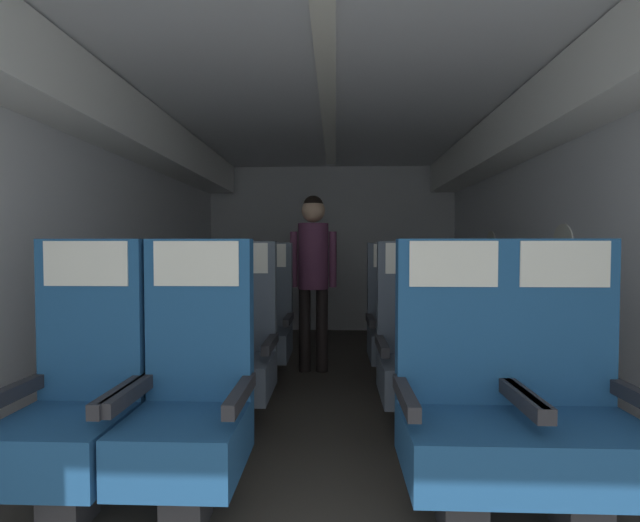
{
  "coord_description": "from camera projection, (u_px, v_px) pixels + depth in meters",
  "views": [
    {
      "loc": [
        0.06,
        -0.29,
        1.15
      ],
      "look_at": [
        -0.07,
        3.33,
        1.03
      ],
      "focal_mm": 24.05,
      "sensor_mm": 36.0,
      "label": 1
    }
  ],
  "objects": [
    {
      "name": "seat_b_left_window",
      "position": [
        164.0,
        349.0,
        2.76
      ],
      "size": [
        0.51,
        0.49,
        1.19
      ],
      "color": "#38383D",
      "rests_on": "ground"
    },
    {
      "name": "seat_a_right_window",
      "position": [
        458.0,
        404.0,
        1.79
      ],
      "size": [
        0.51,
        0.49,
        1.19
      ],
      "color": "#38383D",
      "rests_on": "ground"
    },
    {
      "name": "seat_b_right_aisle",
      "position": [
        492.0,
        352.0,
        2.67
      ],
      "size": [
        0.51,
        0.49,
        1.19
      ],
      "color": "#38383D",
      "rests_on": "ground"
    },
    {
      "name": "seat_c_right_aisle",
      "position": [
        454.0,
        325.0,
        3.59
      ],
      "size": [
        0.51,
        0.49,
        1.19
      ],
      "color": "#38383D",
      "rests_on": "ground"
    },
    {
      "name": "seat_a_left_window",
      "position": [
        76.0,
        401.0,
        1.83
      ],
      "size": [
        0.51,
        0.49,
        1.19
      ],
      "color": "#38383D",
      "rests_on": "ground"
    },
    {
      "name": "seat_a_left_aisle",
      "position": [
        191.0,
        401.0,
        1.83
      ],
      "size": [
        0.51,
        0.49,
        1.19
      ],
      "color": "#38383D",
      "rests_on": "ground"
    },
    {
      "name": "flight_attendant",
      "position": [
        313.0,
        263.0,
        3.94
      ],
      "size": [
        0.43,
        0.28,
        1.62
      ],
      "rotation": [
        0.0,
        0.0,
        0.17
      ],
      "color": "black",
      "rests_on": "ground"
    },
    {
      "name": "seat_b_left_aisle",
      "position": [
        237.0,
        349.0,
        2.75
      ],
      "size": [
        0.51,
        0.49,
        1.19
      ],
      "color": "#38383D",
      "rests_on": "ground"
    },
    {
      "name": "seat_c_left_window",
      "position": [
        208.0,
        324.0,
        3.68
      ],
      "size": [
        0.51,
        0.49,
        1.19
      ],
      "color": "#38383D",
      "rests_on": "ground"
    },
    {
      "name": "ground",
      "position": [
        327.0,
        406.0,
        3.14
      ],
      "size": [
        3.63,
        6.02,
        0.02
      ],
      "primitive_type": "cube",
      "color": "#3D3833"
    },
    {
      "name": "seat_b_right_window",
      "position": [
        417.0,
        352.0,
        2.69
      ],
      "size": [
        0.51,
        0.49,
        1.19
      ],
      "color": "#38383D",
      "rests_on": "ground"
    },
    {
      "name": "seat_c_right_window",
      "position": [
        397.0,
        325.0,
        3.59
      ],
      "size": [
        0.51,
        0.49,
        1.19
      ],
      "color": "#38383D",
      "rests_on": "ground"
    },
    {
      "name": "seat_c_left_aisle",
      "position": [
        263.0,
        324.0,
        3.65
      ],
      "size": [
        0.51,
        0.49,
        1.19
      ],
      "color": "#38383D",
      "rests_on": "ground"
    },
    {
      "name": "fuselage_shell",
      "position": [
        328.0,
        183.0,
        3.35
      ],
      "size": [
        3.51,
        5.67,
        2.32
      ],
      "color": "silver",
      "rests_on": "ground"
    },
    {
      "name": "seat_a_right_aisle",
      "position": [
        573.0,
        406.0,
        1.78
      ],
      "size": [
        0.51,
        0.49,
        1.19
      ],
      "color": "#38383D",
      "rests_on": "ground"
    }
  ]
}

